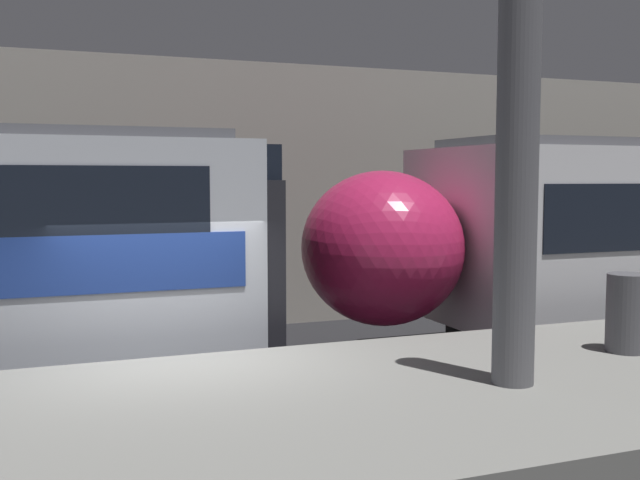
% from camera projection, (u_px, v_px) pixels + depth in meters
% --- Properties ---
extents(ground_plane, '(120.00, 120.00, 0.00)m').
position_uv_depth(ground_plane, '(178.00, 460.00, 8.03)').
color(ground_plane, black).
extents(platform, '(40.00, 3.91, 1.14)m').
position_uv_depth(platform, '(220.00, 476.00, 6.16)').
color(platform, slate).
rests_on(platform, ground).
extents(station_rear_barrier, '(50.00, 0.15, 5.33)m').
position_uv_depth(station_rear_barrier, '(111.00, 197.00, 14.13)').
color(station_rear_barrier, '#9E998E').
rests_on(station_rear_barrier, ground).
extents(support_pillar_near, '(0.38, 0.38, 3.66)m').
position_uv_depth(support_pillar_near, '(517.00, 183.00, 6.71)').
color(support_pillar_near, '#56565B').
rests_on(support_pillar_near, platform).
extents(trash_bin, '(0.44, 0.44, 0.85)m').
position_uv_depth(trash_bin, '(627.00, 313.00, 8.07)').
color(trash_bin, '#4C4C51').
rests_on(trash_bin, platform).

